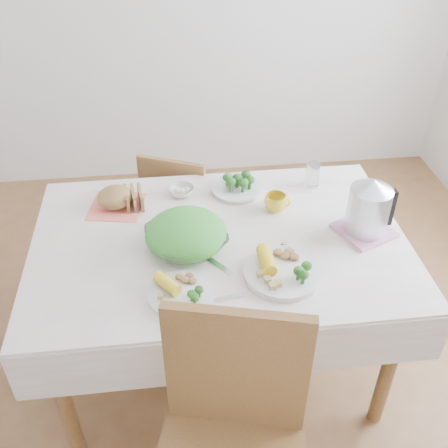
{
  "coord_description": "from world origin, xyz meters",
  "views": [
    {
      "loc": [
        -0.18,
        -1.63,
        2.08
      ],
      "look_at": [
        0.02,
        0.02,
        0.82
      ],
      "focal_mm": 42.0,
      "sensor_mm": 36.0,
      "label": 1
    }
  ],
  "objects": [
    {
      "name": "floor",
      "position": [
        0.0,
        0.0,
        0.0
      ],
      "size": [
        3.6,
        3.6,
        0.0
      ],
      "primitive_type": "plane",
      "color": "brown",
      "rests_on": "ground"
    },
    {
      "name": "dining_table",
      "position": [
        0.0,
        0.0,
        0.38
      ],
      "size": [
        1.4,
        0.9,
        0.75
      ],
      "primitive_type": "cube",
      "color": "brown",
      "rests_on": "floor"
    },
    {
      "name": "tablecloth",
      "position": [
        0.0,
        0.0,
        0.76
      ],
      "size": [
        1.5,
        1.0,
        0.01
      ],
      "primitive_type": "cube",
      "color": "silver",
      "rests_on": "dining_table"
    },
    {
      "name": "chair_far",
      "position": [
        -0.11,
        0.72,
        0.46
      ],
      "size": [
        0.48,
        0.48,
        0.81
      ],
      "primitive_type": "cube",
      "rotation": [
        0.0,
        0.0,
        2.72
      ],
      "color": "brown",
      "rests_on": "floor"
    },
    {
      "name": "salad_bowl",
      "position": [
        -0.13,
        -0.03,
        0.8
      ],
      "size": [
        0.39,
        0.39,
        0.07
      ],
      "primitive_type": "imported",
      "rotation": [
        0.0,
        0.0,
        0.38
      ],
      "color": "white",
      "rests_on": "tablecloth"
    },
    {
      "name": "dinner_plate_left",
      "position": [
        -0.17,
        -0.31,
        0.77
      ],
      "size": [
        0.3,
        0.3,
        0.02
      ],
      "primitive_type": "cylinder",
      "rotation": [
        0.0,
        0.0,
        0.3
      ],
      "color": "white",
      "rests_on": "tablecloth"
    },
    {
      "name": "dinner_plate_right",
      "position": [
        0.21,
        -0.24,
        0.77
      ],
      "size": [
        0.37,
        0.37,
        0.02
      ],
      "primitive_type": "cylinder",
      "rotation": [
        0.0,
        0.0,
        -0.32
      ],
      "color": "white",
      "rests_on": "tablecloth"
    },
    {
      "name": "broccoli_plate",
      "position": [
        0.12,
        0.34,
        0.77
      ],
      "size": [
        0.29,
        0.29,
        0.02
      ],
      "primitive_type": "cylinder",
      "rotation": [
        0.0,
        0.0,
        0.25
      ],
      "color": "beige",
      "rests_on": "tablecloth"
    },
    {
      "name": "napkin",
      "position": [
        -0.42,
        0.28,
        0.76
      ],
      "size": [
        0.26,
        0.26,
        0.0
      ],
      "primitive_type": "cube",
      "rotation": [
        0.0,
        0.0,
        -0.2
      ],
      "color": "#FF7662",
      "rests_on": "tablecloth"
    },
    {
      "name": "bread_loaf",
      "position": [
        -0.42,
        0.28,
        0.82
      ],
      "size": [
        0.19,
        0.19,
        0.09
      ],
      "primitive_type": "ellipsoid",
      "rotation": [
        0.0,
        0.0,
        -0.35
      ],
      "color": "olive",
      "rests_on": "napkin"
    },
    {
      "name": "fruit_bowl",
      "position": [
        -0.13,
        0.34,
        0.78
      ],
      "size": [
        0.15,
        0.15,
        0.04
      ],
      "primitive_type": "imported",
      "rotation": [
        0.0,
        0.0,
        -0.4
      ],
      "color": "white",
      "rests_on": "tablecloth"
    },
    {
      "name": "yellow_mug",
      "position": [
        0.26,
        0.17,
        0.8
      ],
      "size": [
        0.12,
        0.12,
        0.08
      ],
      "primitive_type": "imported",
      "rotation": [
        0.0,
        0.0,
        -0.24
      ],
      "color": "gold",
      "rests_on": "tablecloth"
    },
    {
      "name": "glass_tumbler",
      "position": [
        0.47,
        0.34,
        0.83
      ],
      "size": [
        0.07,
        0.07,
        0.12
      ],
      "primitive_type": "cylinder",
      "rotation": [
        0.0,
        0.0,
        -0.1
      ],
      "color": "white",
      "rests_on": "tablecloth"
    },
    {
      "name": "pink_tray",
      "position": [
        0.59,
        -0.03,
        0.77
      ],
      "size": [
        0.27,
        0.27,
        0.02
      ],
      "primitive_type": "cube",
      "rotation": [
        0.0,
        0.0,
        0.41
      ],
      "color": "pink",
      "rests_on": "tablecloth"
    },
    {
      "name": "electric_kettle",
      "position": [
        0.59,
        -0.03,
        0.88
      ],
      "size": [
        0.21,
        0.21,
        0.24
      ],
      "primitive_type": "cylinder",
      "rotation": [
        0.0,
        0.0,
        0.32
      ],
      "color": "#B2B5BA",
      "rests_on": "pink_tray"
    },
    {
      "name": "fork_left",
      "position": [
        -0.04,
        -0.13,
        0.76
      ],
      "size": [
        0.14,
        0.17,
        0.0
      ],
      "primitive_type": "cube",
      "rotation": [
        0.0,
        0.0,
        0.66
      ],
      "color": "silver",
      "rests_on": "tablecloth"
    },
    {
      "name": "fork_right",
      "position": [
        0.19,
        -0.14,
        0.76
      ],
      "size": [
        0.13,
        0.16,
        0.0
      ],
      "primitive_type": "cube",
      "rotation": [
        0.0,
        0.0,
        -0.65
      ],
      "color": "silver",
      "rests_on": "tablecloth"
    },
    {
      "name": "knife",
      "position": [
        -0.04,
        -0.34,
        0.76
      ],
      "size": [
        0.17,
        0.05,
        0.0
      ],
      "primitive_type": "cube",
      "rotation": [
        0.0,
        0.0,
        1.76
      ],
      "color": "silver",
      "rests_on": "tablecloth"
    }
  ]
}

